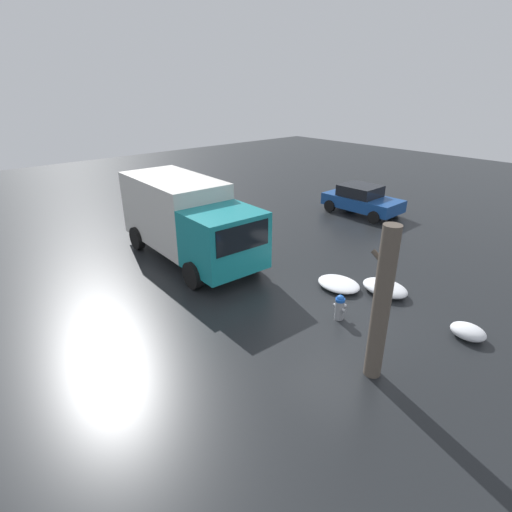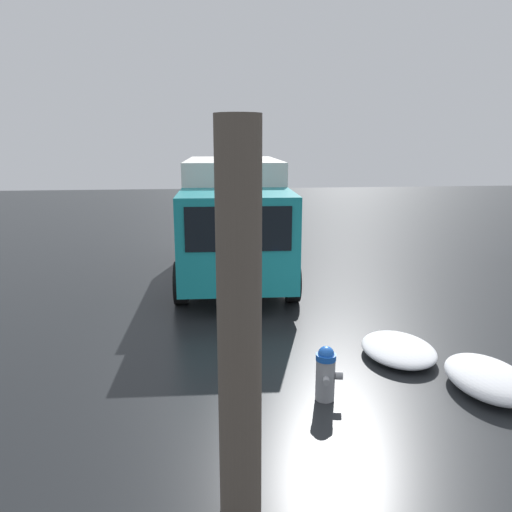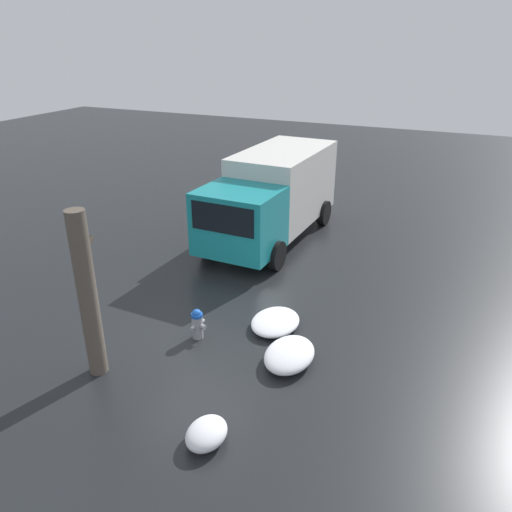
{
  "view_description": "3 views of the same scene",
  "coord_description": "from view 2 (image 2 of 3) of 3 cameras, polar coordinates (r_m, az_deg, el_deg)",
  "views": [
    {
      "loc": [
        -5.7,
        8.08,
        6.09
      ],
      "look_at": [
        3.39,
        0.13,
        0.86
      ],
      "focal_mm": 28.0,
      "sensor_mm": 36.0,
      "label": 1
    },
    {
      "loc": [
        -5.94,
        1.57,
        3.38
      ],
      "look_at": [
        3.79,
        0.52,
        1.1
      ],
      "focal_mm": 35.0,
      "sensor_mm": 36.0,
      "label": 2
    },
    {
      "loc": [
        -8.47,
        -5.26,
        6.55
      ],
      "look_at": [
        3.11,
        -0.11,
        0.84
      ],
      "focal_mm": 35.0,
      "sensor_mm": 36.0,
      "label": 3
    }
  ],
  "objects": [
    {
      "name": "fire_hydrant",
      "position": [
        6.83,
        7.98,
        -13.04
      ],
      "size": [
        0.46,
        0.37,
        0.75
      ],
      "rotation": [
        0.0,
        0.0,
        4.53
      ],
      "color": "gray",
      "rests_on": "ground_plane"
    },
    {
      "name": "tree_trunk",
      "position": [
        4.3,
        -1.91,
        -8.42
      ],
      "size": [
        0.58,
        0.38,
        3.58
      ],
      "color": "brown",
      "rests_on": "ground_plane"
    },
    {
      "name": "snow_pile_by_tree",
      "position": [
        7.75,
        24.96,
        -12.54
      ],
      "size": [
        1.47,
        1.03,
        0.37
      ],
      "color": "white",
      "rests_on": "ground_plane"
    },
    {
      "name": "ground_plane",
      "position": [
        7.01,
        7.84,
        -15.87
      ],
      "size": [
        60.0,
        60.0,
        0.0
      ],
      "primitive_type": "plane",
      "color": "black"
    },
    {
      "name": "delivery_truck",
      "position": [
        12.6,
        -2.55,
        4.84
      ],
      "size": [
        6.63,
        2.83,
        2.89
      ],
      "rotation": [
        0.0,
        0.0,
        1.53
      ],
      "color": "teal",
      "rests_on": "ground_plane"
    },
    {
      "name": "snow_pile_curbside",
      "position": [
        8.38,
        15.96,
        -10.18
      ],
      "size": [
        1.44,
        1.12,
        0.28
      ],
      "color": "white",
      "rests_on": "ground_plane"
    }
  ]
}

